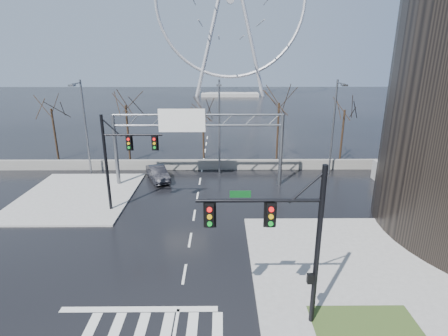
{
  "coord_description": "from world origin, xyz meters",
  "views": [
    {
      "loc": [
        2.2,
        -17.7,
        12.28
      ],
      "look_at": [
        2.41,
        7.99,
        4.0
      ],
      "focal_mm": 28.0,
      "sensor_mm": 36.0,
      "label": 1
    }
  ],
  "objects_px": {
    "signal_mast_near": "(288,233)",
    "signal_mast_far": "(119,155)",
    "car": "(158,173)",
    "sign_gantry": "(194,134)",
    "ferris_wheel": "(230,6)"
  },
  "relations": [
    {
      "from": "signal_mast_far",
      "to": "car",
      "type": "xyz_separation_m",
      "value": [
        1.54,
        7.35,
        -4.09
      ]
    },
    {
      "from": "car",
      "to": "signal_mast_far",
      "type": "bearing_deg",
      "value": -125.71
    },
    {
      "from": "signal_mast_near",
      "to": "sign_gantry",
      "type": "bearing_deg",
      "value": 106.19
    },
    {
      "from": "sign_gantry",
      "to": "car",
      "type": "xyz_separation_m",
      "value": [
        -3.96,
        1.36,
        -4.44
      ]
    },
    {
      "from": "sign_gantry",
      "to": "ferris_wheel",
      "type": "distance_m",
      "value": 82.91
    },
    {
      "from": "signal_mast_far",
      "to": "sign_gantry",
      "type": "bearing_deg",
      "value": 47.53
    },
    {
      "from": "signal_mast_near",
      "to": "signal_mast_far",
      "type": "distance_m",
      "value": 17.03
    },
    {
      "from": "signal_mast_far",
      "to": "signal_mast_near",
      "type": "bearing_deg",
      "value": -49.74
    },
    {
      "from": "signal_mast_near",
      "to": "car",
      "type": "xyz_separation_m",
      "value": [
        -9.47,
        20.35,
        -4.13
      ]
    },
    {
      "from": "ferris_wheel",
      "to": "sign_gantry",
      "type": "bearing_deg",
      "value": -93.84
    },
    {
      "from": "signal_mast_far",
      "to": "sign_gantry",
      "type": "distance_m",
      "value": 8.14
    },
    {
      "from": "signal_mast_near",
      "to": "signal_mast_far",
      "type": "xyz_separation_m",
      "value": [
        -11.01,
        13.0,
        -0.04
      ]
    },
    {
      "from": "sign_gantry",
      "to": "car",
      "type": "height_order",
      "value": "sign_gantry"
    },
    {
      "from": "signal_mast_far",
      "to": "sign_gantry",
      "type": "xyz_separation_m",
      "value": [
        5.49,
        6.0,
        0.35
      ]
    },
    {
      "from": "ferris_wheel",
      "to": "car",
      "type": "relative_size",
      "value": 11.28
    }
  ]
}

